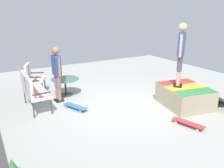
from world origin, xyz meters
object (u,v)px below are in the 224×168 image
Objects in this scene: skate_ramp at (186,96)px; patio_table at (65,83)px; patio_bench at (32,89)px; skateboard_by_bench at (75,106)px; skateboard_spare at (188,123)px; patio_chair_near_house at (32,76)px; person_watching at (57,70)px; person_skater at (181,50)px.

skate_ramp is 3.79m from patio_table.
patio_bench reaches higher than skateboard_by_bench.
patio_chair_near_house is at bearing 32.02° from skateboard_spare.
person_watching is 2.04× the size of skateboard_spare.
person_watching is (-0.39, 0.37, 0.58)m from patio_table.
person_skater reaches higher than patio_bench.
patio_bench is at bearing 45.45° from skateboard_spare.
skateboard_by_bench is at bearing 65.26° from person_skater.
person_skater is 2.20× the size of skateboard_by_bench.
patio_table is 3.75m from person_skater.
patio_table is at bearing 46.44° from skate_ramp.
skate_ramp is 2.66× the size of skateboard_spare.
patio_table reaches higher than skateboard_by_bench.
patio_bench is 1.40m from patio_chair_near_house.
patio_bench is at bearing 63.32° from skate_ramp.
skateboard_spare is at bearing -134.55° from patio_bench.
person_skater is at bearing -114.74° from skateboard_by_bench.
skate_ramp is 4.41m from patio_bench.
patio_chair_near_house reaches higher than skateboard_spare.
person_skater is (-3.21, -3.41, 1.04)m from patio_chair_near_house.
person_skater is (-1.84, -3.71, 1.03)m from patio_bench.
person_skater is at bearing -125.85° from person_watching.
person_skater reaches higher than patio_chair_near_house.
patio_table is at bearing -7.70° from skateboard_by_bench.
patio_chair_near_house is at bearing -12.31° from patio_bench.
patio_chair_near_house is 1.13× the size of patio_table.
patio_bench is at bearing 167.69° from patio_chair_near_house.
person_watching is at bearing 136.71° from patio_table.
skateboard_spare is (-2.95, -2.99, -0.53)m from patio_bench.
person_watching is 3.97m from skateboard_spare.
person_skater is at bearing -133.25° from patio_chair_near_house.
person_skater is at bearing -116.43° from patio_bench.
skateboard_by_bench is (1.37, 2.91, -0.21)m from skate_ramp.
patio_bench is 1.23× the size of patio_chair_near_house.
skateboard_by_bench and skateboard_spare have the same top height.
person_watching is at bearing 54.15° from person_skater.
skateboard_spare is (-3.20, -2.18, -0.90)m from person_watching.
person_watching is at bearing -155.23° from patio_chair_near_house.
skateboard_by_bench is at bearing 172.30° from patio_table.
patio_table is at bearing -43.29° from person_watching.
person_watching is 3.63m from person_skater.
person_skater reaches higher than person_watching.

